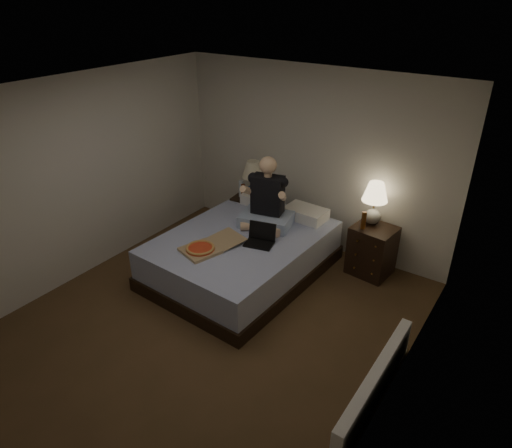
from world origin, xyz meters
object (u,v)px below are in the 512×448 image
Objects in this scene: lamp_left at (253,180)px; soda_can at (257,198)px; nightstand_right at (372,250)px; beer_bottle_right at (364,220)px; nightstand_left at (250,214)px; pizza_box at (200,249)px; water_bottle at (241,189)px; person at (266,193)px; beer_bottle_left at (243,192)px; laptop at (259,236)px; lamp_right at (374,203)px; radiator at (375,386)px; bed at (242,255)px.

lamp_left is 5.60× the size of soda_can.
beer_bottle_right is (-0.12, -0.11, 0.45)m from nightstand_right.
nightstand_left is 0.77× the size of pizza_box.
water_bottle is 2.50× the size of soda_can.
person is 1.22× the size of pizza_box.
lamp_left is 1.64m from pizza_box.
beer_bottle_left is at bearing -34.50° from water_bottle.
beer_bottle_left reaches higher than laptop.
lamp_right is at bearing 34.32° from laptop.
nightstand_left is at bearing -174.05° from nightstand_right.
lamp_left reaches higher than radiator.
nightstand_right is at bearing 41.46° from beer_bottle_right.
person reaches higher than pizza_box.
pizza_box is (0.43, -1.46, -0.10)m from beer_bottle_left.
nightstand_right is 2.88× the size of beer_bottle_right.
bed is 1.60m from beer_bottle_right.
beer_bottle_left is (0.08, -0.05, -0.01)m from water_bottle.
water_bottle is 1.09× the size of beer_bottle_left.
beer_bottle_left is 1.85m from beer_bottle_right.
laptop is 2.19m from radiator.
nightstand_right is at bearing -0.81° from lamp_left.
laptop is (0.91, -0.92, -0.02)m from beer_bottle_left.
radiator is at bearing -33.80° from water_bottle.
soda_can is 1.51m from pizza_box.
bed is at bearing -62.44° from lamp_left.
laptop is at bearing -44.63° from water_bottle.
beer_bottle_right reaches higher than laptop.
person is at bearing -151.64° from lamp_right.
lamp_right is at bearing 79.35° from beer_bottle_right.
nightstand_left is 0.42m from beer_bottle_left.
nightstand_right is 2.01m from beer_bottle_left.
beer_bottle_left is (-0.61, 0.86, 0.42)m from bed.
nightstand_left is 1.65m from pizza_box.
radiator is (2.60, -1.92, -0.44)m from soda_can.
nightstand_right is 0.87× the size of pizza_box.
lamp_right is at bearing 15.02° from person.
lamp_left is at bearing 56.02° from beer_bottle_left.
radiator is at bearing 6.47° from pizza_box.
person reaches higher than laptop.
bed is at bearing -65.82° from nightstand_left.
lamp_right reaches higher than laptop.
nightstand_right is at bearing 1.40° from water_bottle.
laptop is 0.45× the size of pizza_box.
nightstand_left is at bearing 120.78° from pizza_box.
beer_bottle_left is at bearing -123.98° from lamp_left.
beer_bottle_right reaches higher than soda_can.
laptop is 0.21× the size of radiator.
laptop is at bearing 153.20° from radiator.
laptop reaches higher than radiator.
nightstand_right is at bearing 61.95° from pizza_box.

